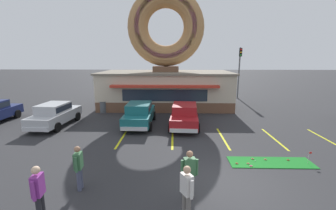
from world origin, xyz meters
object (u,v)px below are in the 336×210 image
Objects in this scene: pedestrian_blue_sweater_man at (79,166)px; pedestrian_clipboard_woman at (187,190)px; pedestrian_leather_jacket_man at (38,191)px; trash_bin at (103,107)px; car_teal at (139,113)px; putting_flag_pin at (310,155)px; car_red at (184,114)px; car_silver at (55,114)px; pedestrian_hooded_kid at (189,172)px; traffic_light_pole at (239,66)px; golf_ball at (255,161)px.

pedestrian_clipboard_woman is at bearing -21.30° from pedestrian_blue_sweater_man.
pedestrian_blue_sweater_man is 0.94× the size of pedestrian_leather_jacket_man.
car_teal is at bearing -44.15° from trash_bin.
putting_flag_pin is at bearing 21.40° from pedestrian_leather_jacket_man.
car_silver is at bearing -179.79° from car_red.
trash_bin is (-6.85, 3.86, -0.37)m from car_red.
pedestrian_clipboard_woman reaches higher than car_red.
pedestrian_clipboard_woman is (-0.36, -9.12, 0.08)m from car_red.
pedestrian_leather_jacket_man is (-4.58, -9.32, 0.10)m from car_red.
pedestrian_leather_jacket_man reaches higher than car_red.
car_red is 2.82× the size of pedestrian_blue_sweater_man.
car_red is 2.73× the size of pedestrian_hooded_kid.
traffic_light_pole is (13.59, 7.34, 3.21)m from trash_bin.
car_silver is at bearing 133.57° from pedestrian_clipboard_woman.
pedestrian_hooded_kid reaches higher than car_red.
putting_flag_pin is 0.31× the size of pedestrian_leather_jacket_man.
trash_bin is at bearing 99.77° from pedestrian_leather_jacket_man.
pedestrian_leather_jacket_man is (-7.59, -4.03, 0.93)m from golf_ball.
pedestrian_leather_jacket_man is 1.02× the size of pedestrian_clipboard_woman.
car_teal is 8.84m from pedestrian_hooded_kid.
pedestrian_clipboard_woman is at bearing -92.26° from car_red.
car_silver is at bearing -144.50° from traffic_light_pole.
pedestrian_leather_jacket_man is 23.59m from traffic_light_pole.
pedestrian_clipboard_woman is (-5.71, -3.69, 0.51)m from putting_flag_pin.
pedestrian_clipboard_woman is 1.75× the size of trash_bin.
pedestrian_leather_jacket_man is (-4.37, -1.25, 0.03)m from pedestrian_hooded_kid.
traffic_light_pole is at bearing 60.01° from pedestrian_blue_sweater_man.
trash_bin is 0.17× the size of traffic_light_pole.
golf_ball is 4.35m from pedestrian_hooded_kid.
putting_flag_pin is 0.33× the size of pedestrian_blue_sweater_man.
car_teal is at bearing 106.56° from pedestrian_clipboard_woman.
traffic_light_pole is (6.96, 19.27, 2.76)m from pedestrian_hooded_kid.
traffic_light_pole is (6.75, 11.20, 2.84)m from car_red.
putting_flag_pin is 6.18m from pedestrian_hooded_kid.
pedestrian_leather_jacket_man is at bearing -118.89° from traffic_light_pole.
pedestrian_hooded_kid is at bearing 16.01° from pedestrian_leather_jacket_man.
traffic_light_pole is (15.75, 11.23, 2.84)m from car_silver.
traffic_light_pole reaches higher than pedestrian_blue_sweater_man.
car_silver is 19.55m from traffic_light_pole.
pedestrian_blue_sweater_man reaches higher than putting_flag_pin.
car_teal is 0.79× the size of traffic_light_pole.
trash_bin is (-3.69, 3.59, -0.37)m from car_teal.
car_teal is at bearing 137.97° from golf_ball.
pedestrian_leather_jacket_man reaches higher than pedestrian_clipboard_woman.
golf_ball is 8.34m from car_teal.
golf_ball is 13.45m from trash_bin.
pedestrian_hooded_kid is at bearing -42.43° from car_silver.
pedestrian_blue_sweater_man is at bearing -76.73° from trash_bin.
pedestrian_blue_sweater_man is 1.69× the size of trash_bin.
putting_flag_pin is at bearing -45.44° from car_red.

